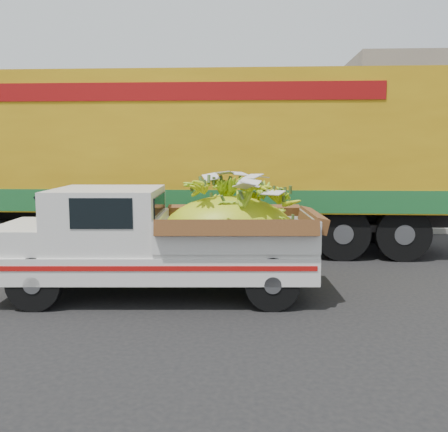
{
  "coord_description": "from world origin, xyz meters",
  "views": [
    {
      "loc": [
        2.83,
        -6.9,
        2.2
      ],
      "look_at": [
        2.4,
        1.15,
        1.15
      ],
      "focal_mm": 40.0,
      "sensor_mm": 36.0,
      "label": 1
    }
  ],
  "objects": [
    {
      "name": "ground",
      "position": [
        0.0,
        0.0,
        0.0
      ],
      "size": [
        100.0,
        100.0,
        0.0
      ],
      "primitive_type": "plane",
      "color": "black",
      "rests_on": "ground"
    },
    {
      "name": "curb",
      "position": [
        0.0,
        6.64,
        0.07
      ],
      "size": [
        60.0,
        0.25,
        0.15
      ],
      "primitive_type": "cube",
      "color": "gray",
      "rests_on": "ground"
    },
    {
      "name": "sidewalk",
      "position": [
        0.0,
        8.74,
        0.07
      ],
      "size": [
        60.0,
        4.0,
        0.14
      ],
      "primitive_type": "cube",
      "color": "gray",
      "rests_on": "ground"
    },
    {
      "name": "building_left",
      "position": [
        -8.0,
        14.64,
        2.5
      ],
      "size": [
        18.0,
        6.0,
        5.0
      ],
      "primitive_type": "cube",
      "color": "gray",
      "rests_on": "ground"
    },
    {
      "name": "pickup_truck",
      "position": [
        1.78,
        0.51,
        0.89
      ],
      "size": [
        4.79,
        1.97,
        1.65
      ],
      "rotation": [
        0.0,
        0.0,
        0.05
      ],
      "color": "black",
      "rests_on": "ground"
    },
    {
      "name": "semi_trailer",
      "position": [
        1.22,
        4.19,
        2.12
      ],
      "size": [
        12.0,
        2.57,
        3.8
      ],
      "rotation": [
        0.0,
        0.0,
        -0.0
      ],
      "color": "black",
      "rests_on": "ground"
    }
  ]
}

